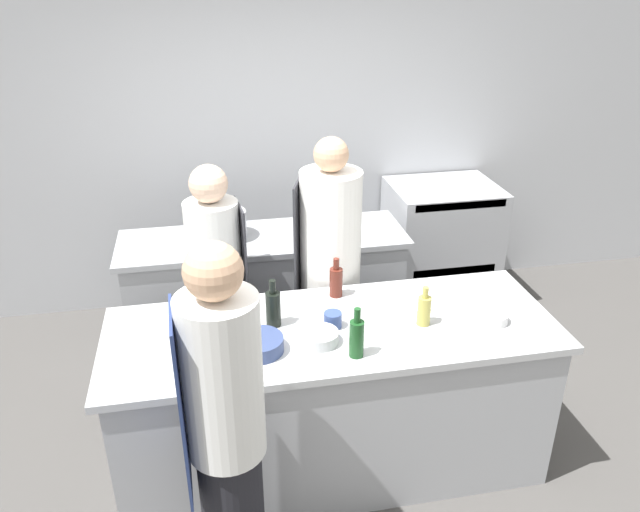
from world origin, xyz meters
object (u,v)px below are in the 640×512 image
(chef_at_prep_near, at_px, (226,433))
(bottle_cooking_oil, at_px, (273,308))
(bottle_sauce, at_px, (336,281))
(bottle_olive_oil, at_px, (424,310))
(chef_at_stove, at_px, (218,289))
(oven_range, at_px, (440,244))
(bowl_ceramic_blue, at_px, (493,317))
(bottle_wine, at_px, (219,313))
(cup, at_px, (334,320))
(bowl_prep_small, at_px, (259,345))
(bottle_vinegar, at_px, (357,337))
(stockpot, at_px, (224,225))
(chef_at_pass_far, at_px, (330,276))
(bowl_mixing_large, at_px, (319,337))

(chef_at_prep_near, xyz_separation_m, bottle_cooking_oil, (0.30, 0.76, 0.13))
(chef_at_prep_near, distance_m, bottle_sauce, 1.23)
(bottle_olive_oil, bearing_deg, chef_at_stove, 142.99)
(oven_range, bearing_deg, bowl_ceramic_blue, -103.66)
(bottle_cooking_oil, bearing_deg, chef_at_prep_near, -111.60)
(chef_at_stove, bearing_deg, bottle_wine, -7.07)
(cup, bearing_deg, bottle_cooking_oil, 164.60)
(bottle_olive_oil, bearing_deg, bowl_prep_small, -174.72)
(bottle_cooking_oil, bearing_deg, bottle_olive_oil, -10.45)
(bottle_vinegar, bearing_deg, chef_at_prep_near, -148.79)
(stockpot, bearing_deg, bowl_prep_small, -86.63)
(chef_at_prep_near, bearing_deg, chef_at_pass_far, -30.69)
(oven_range, bearing_deg, bottle_sauce, -130.70)
(bottle_vinegar, relative_size, bowl_prep_small, 1.06)
(chef_at_pass_far, distance_m, bottle_vinegar, 0.93)
(bottle_cooking_oil, bearing_deg, chef_at_stove, 112.78)
(bowl_mixing_large, height_order, cup, cup)
(chef_at_stove, relative_size, bowl_ceramic_blue, 10.00)
(chef_at_pass_far, bearing_deg, cup, -171.53)
(bowl_mixing_large, distance_m, stockpot, 1.46)
(oven_range, relative_size, bowl_ceramic_blue, 6.29)
(bottle_vinegar, relative_size, cup, 2.83)
(bottle_sauce, distance_m, stockpot, 1.11)
(bottle_sauce, relative_size, cup, 2.51)
(bowl_prep_small, height_order, cup, cup)
(bottle_olive_oil, height_order, bottle_vinegar, bottle_vinegar)
(chef_at_pass_far, relative_size, bottle_vinegar, 6.68)
(chef_at_stove, height_order, chef_at_pass_far, chef_at_pass_far)
(bottle_cooking_oil, relative_size, bottle_sauce, 1.13)
(chef_at_pass_far, height_order, bottle_cooking_oil, chef_at_pass_far)
(bowl_ceramic_blue, xyz_separation_m, cup, (-0.85, 0.11, 0.02))
(bottle_vinegar, bearing_deg, bottle_cooking_oil, 135.37)
(bottle_sauce, bearing_deg, bowl_mixing_large, -112.25)
(chef_at_prep_near, bearing_deg, bottle_sauce, -36.56)
(bottle_cooking_oil, bearing_deg, stockpot, 98.91)
(chef_at_pass_far, bearing_deg, bottle_wine, 144.09)
(bottle_cooking_oil, distance_m, bowl_mixing_large, 0.30)
(bottle_wine, xyz_separation_m, stockpot, (0.09, 1.14, 0.02))
(bottle_sauce, bearing_deg, chef_at_stove, 148.71)
(bowl_ceramic_blue, bearing_deg, bottle_vinegar, -168.35)
(bottle_vinegar, bearing_deg, bowl_ceramic_blue, 11.65)
(bottle_wine, bearing_deg, bowl_ceramic_blue, -9.86)
(bottle_sauce, bearing_deg, chef_at_pass_far, 84.67)
(chef_at_stove, bearing_deg, oven_range, 111.89)
(chef_at_pass_far, height_order, stockpot, chef_at_pass_far)
(chef_at_prep_near, xyz_separation_m, chef_at_pass_far, (0.72, 1.32, -0.01))
(chef_at_prep_near, height_order, chef_at_stove, chef_at_prep_near)
(bottle_cooking_oil, xyz_separation_m, stockpot, (-0.19, 1.20, -0.01))
(chef_at_stove, xyz_separation_m, stockpot, (0.09, 0.55, 0.20))
(bottle_sauce, xyz_separation_m, bowl_prep_small, (-0.50, -0.47, -0.06))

